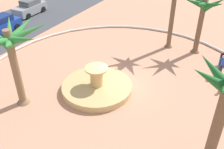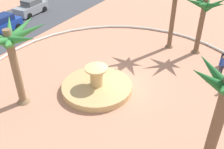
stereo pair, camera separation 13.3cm
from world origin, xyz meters
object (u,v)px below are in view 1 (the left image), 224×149
at_px(palm_tree_far_side, 203,11).
at_px(parked_car_third, 30,7).
at_px(fountain, 97,87).
at_px(person_cyclist_helmet, 222,64).
at_px(parked_car_second, 0,25).
at_px(palm_tree_by_curb, 10,45).

height_order(palm_tree_far_side, parked_car_third, palm_tree_far_side).
height_order(fountain, palm_tree_far_side, palm_tree_far_side).
xyz_separation_m(person_cyclist_helmet, parked_car_second, (-2.61, 20.11, -0.15)).
bearing_deg(parked_car_third, person_cyclist_helmet, -97.00).
bearing_deg(palm_tree_by_curb, parked_car_second, 54.92).
bearing_deg(parked_car_third, palm_tree_by_curb, -137.70).
bearing_deg(person_cyclist_helmet, parked_car_second, 97.38).
xyz_separation_m(palm_tree_by_curb, palm_tree_far_side, (12.18, -7.84, -0.42)).
distance_m(palm_tree_by_curb, palm_tree_far_side, 14.49).
relative_size(palm_tree_by_curb, parked_car_second, 1.32).
bearing_deg(parked_car_second, person_cyclist_helmet, -82.62).
height_order(palm_tree_by_curb, parked_car_third, palm_tree_by_curb).
bearing_deg(fountain, parked_car_third, 59.03).
height_order(fountain, parked_car_second, fountain).
relative_size(fountain, parked_car_third, 1.18).
bearing_deg(palm_tree_by_curb, fountain, -44.87).
bearing_deg(person_cyclist_helmet, fountain, 131.14).
bearing_deg(person_cyclist_helmet, palm_tree_far_side, 42.67).
relative_size(fountain, parked_car_second, 1.19).
bearing_deg(parked_car_third, fountain, -120.97).
xyz_separation_m(fountain, palm_tree_by_curb, (-3.44, 3.42, 3.81)).
bearing_deg(person_cyclist_helmet, palm_tree_by_curb, 132.52).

